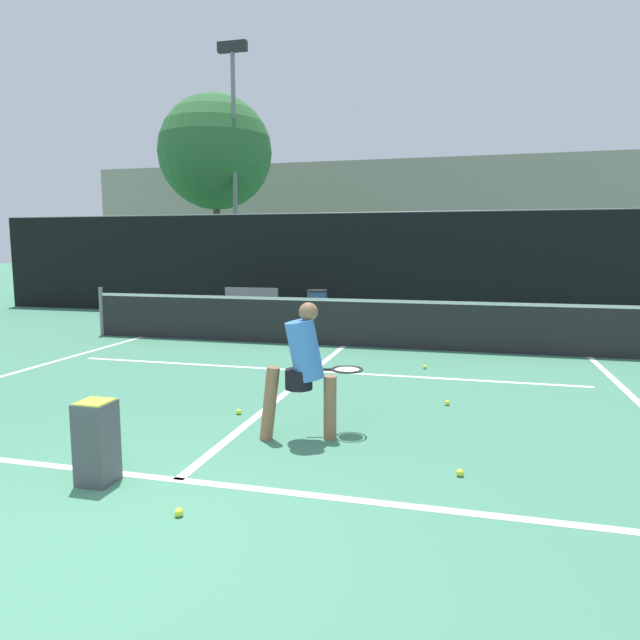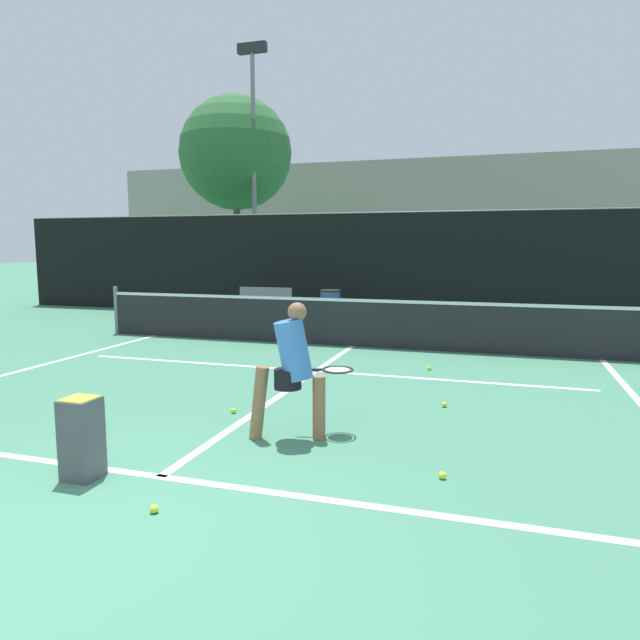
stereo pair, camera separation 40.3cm
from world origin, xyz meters
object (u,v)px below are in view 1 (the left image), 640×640
object	(u,v)px
parked_car	(249,287)
player_practicing	(304,366)
trash_bin	(317,306)
courtside_bench	(250,303)
ball_hopper	(96,440)

from	to	relation	value
parked_car	player_practicing	bearing A→B (deg)	-65.99
trash_bin	parked_car	distance (m)	4.47
trash_bin	courtside_bench	bearing A→B (deg)	-177.88
player_practicing	parked_car	xyz separation A→B (m)	(-5.34, 11.99, -0.13)
courtside_bench	parked_car	distance (m)	3.50
courtside_bench	ball_hopper	bearing A→B (deg)	-77.43
player_practicing	trash_bin	distance (m)	9.09
ball_hopper	trash_bin	size ratio (longest dim) A/B	0.85
ball_hopper	trash_bin	bearing A→B (deg)	94.54
parked_car	courtside_bench	bearing A→B (deg)	-68.04
courtside_bench	parked_car	bearing A→B (deg)	109.98
ball_hopper	parked_car	distance (m)	14.05
ball_hopper	parked_car	world-z (taller)	parked_car
trash_bin	parked_car	size ratio (longest dim) A/B	0.20
courtside_bench	trash_bin	distance (m)	1.84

